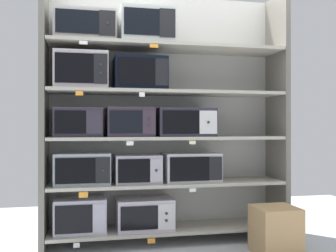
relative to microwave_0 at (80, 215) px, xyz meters
The scene contains 31 objects.
back_panel 1.26m from the microwave_0, 16.68° to the left, with size 2.43×0.04×2.44m, color #B2B2AD.
upright_left 0.98m from the microwave_0, behind, with size 0.05×0.44×2.44m, color #68645B.
upright_right 2.17m from the microwave_0, ahead, with size 0.05×0.44×2.44m, color #68645B.
shelf_0 0.84m from the microwave_0, ahead, with size 2.23×0.44×0.03m, color #ADA899.
microwave_0 is the anchor object (origin of this frame).
microwave_1 0.59m from the microwave_0, ahead, with size 0.52×0.39×0.29m.
price_tag_0 0.31m from the microwave_0, 97.45° to the right, with size 0.05×0.00×0.04m, color white.
price_tag_1 0.69m from the microwave_0, 19.61° to the right, with size 0.07×0.00×0.04m, color orange.
shelf_1 0.86m from the microwave_0, ahead, with size 2.23×0.44×0.03m, color #ADA899.
microwave_2 0.42m from the microwave_0, ahead, with size 0.50×0.35×0.29m.
microwave_3 0.67m from the microwave_0, ahead, with size 0.43×0.37×0.26m.
microwave_4 1.13m from the microwave_0, ahead, with size 0.53×0.36×0.28m.
price_tag_2 0.31m from the microwave_0, 82.78° to the right, with size 0.08×0.00×0.05m, color orange.
price_tag_3 1.06m from the microwave_0, 12.43° to the right, with size 0.06×0.00×0.03m, color white.
shelf_2 1.08m from the microwave_0, ahead, with size 2.23×0.44×0.03m, color #ADA899.
microwave_5 0.85m from the microwave_0, behind, with size 0.43×0.38×0.27m.
microwave_6 0.97m from the microwave_0, ahead, with size 0.43×0.41×0.27m.
microwave_7 1.30m from the microwave_0, ahead, with size 0.55×0.42×0.27m.
price_tag_4 0.82m from the microwave_0, 27.25° to the right, with size 0.06×0.00×0.04m, color white.
price_tag_5 1.22m from the microwave_0, 12.47° to the right, with size 0.06×0.00×0.03m, color beige.
shelf_3 1.40m from the microwave_0, ahead, with size 2.23×0.44×0.03m, color #ADA899.
microwave_8 1.32m from the microwave_0, ahead, with size 0.48×0.40×0.33m.
microwave_9 1.41m from the microwave_0, ahead, with size 0.48×0.42×0.30m.
price_tag_6 1.12m from the microwave_0, 91.59° to the right, with size 0.06×0.00×0.04m, color orange.
price_tag_7 1.24m from the microwave_0, 22.43° to the right, with size 0.05×0.00×0.04m, color white.
shelf_4 1.78m from the microwave_0, ahead, with size 2.23×0.44×0.03m, color #ADA899.
microwave_10 1.73m from the microwave_0, ahead, with size 0.55×0.38×0.28m.
microwave_11 1.85m from the microwave_0, ahead, with size 0.50×0.43×0.32m.
price_tag_8 1.55m from the microwave_0, 82.86° to the right, with size 0.07×0.00×0.03m, color white.
price_tag_9 1.68m from the microwave_0, 18.94° to the right, with size 0.08×0.00×0.03m, color orange.
shipping_carton 1.75m from the microwave_0, 18.30° to the right, with size 0.36×0.36×0.41m, color tan.
Camera 1 is at (-0.78, -3.69, 1.10)m, focal length 41.96 mm.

